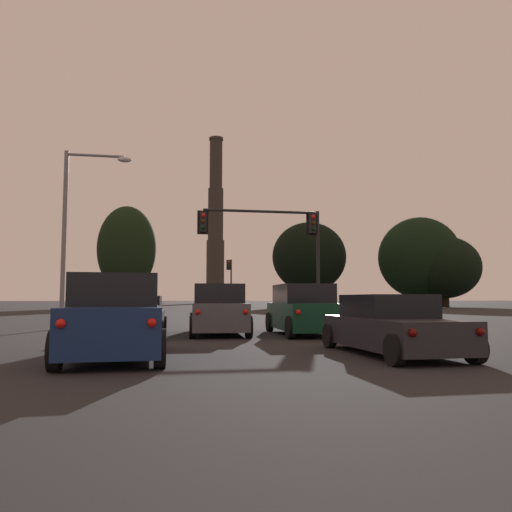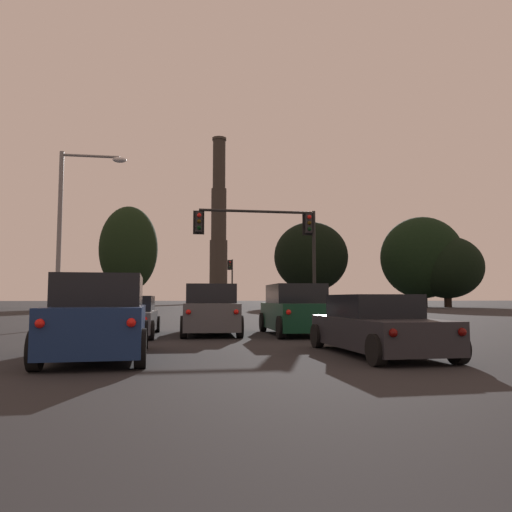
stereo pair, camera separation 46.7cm
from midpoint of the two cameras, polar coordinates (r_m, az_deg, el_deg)
The scene contains 13 objects.
suv_left_lane_second at distance 11.84m, azimuth -16.83°, elevation -6.77°, with size 2.29×4.97×1.86m.
suv_center_lane_front at distance 18.88m, azimuth -5.06°, elevation -6.18°, with size 2.32×4.98×1.86m.
suv_right_lane_front at distance 18.69m, azimuth 4.72°, elevation -6.20°, with size 2.20×4.94×1.86m.
sedan_left_lane_front at distance 18.44m, azimuth -14.12°, elevation -6.80°, with size 2.07×4.74×1.43m.
sedan_right_lane_second at distance 12.40m, azimuth 14.07°, elevation -7.80°, with size 2.08×4.74×1.43m.
traffic_light_overhead_right at distance 26.42m, azimuth 2.05°, elevation 2.34°, with size 6.64×0.50×6.02m.
traffic_light_far_right at distance 62.05m, azimuth -3.20°, elevation -2.36°, with size 0.78×0.50×6.19m.
street_lamp at distance 23.99m, azimuth -20.45°, elevation 4.07°, with size 2.97×0.36×8.01m.
smokestack at distance 142.98m, azimuth -4.75°, elevation 2.15°, with size 8.11×8.11×47.93m.
treeline_center_left at distance 79.00m, azimuth 5.93°, elevation -0.11°, with size 11.67×10.51×13.39m.
treeline_right_mid at distance 83.37m, azimuth 18.04°, elevation -0.19°, with size 13.10×11.79×14.28m.
treeline_far_left at distance 82.84m, azimuth 20.58°, elevation -1.22°, with size 11.24×10.12×11.02m.
treeline_far_right at distance 72.99m, azimuth -14.73°, elevation 0.79°, with size 8.17×7.35×14.45m.
Camera 1 is at (-1.88, -0.54, 1.33)m, focal length 35.00 mm.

